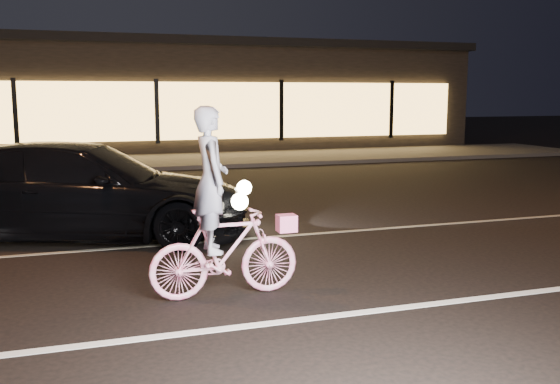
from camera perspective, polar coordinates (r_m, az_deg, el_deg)
name	(u,v)px	position (r m, az deg, el deg)	size (l,w,h in m)	color
ground	(313,272)	(7.79, 3.04, -7.35)	(90.00, 90.00, 0.00)	black
lane_stripe_near	(367,312)	(6.48, 7.93, -10.80)	(60.00, 0.12, 0.01)	silver
lane_stripe_far	(266,237)	(9.62, -1.29, -4.16)	(60.00, 0.10, 0.01)	gray
sidewalk	(166,161)	(20.26, -10.41, 2.78)	(30.00, 4.00, 0.12)	#383533
storefront	(143,95)	(26.07, -12.38, 8.66)	(25.40, 8.42, 4.20)	black
cyclist	(221,231)	(6.72, -5.41, -3.56)	(1.64, 0.57, 2.07)	#FF3682
sedan	(84,190)	(9.96, -17.49, 0.14)	(5.42, 3.48, 1.46)	black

